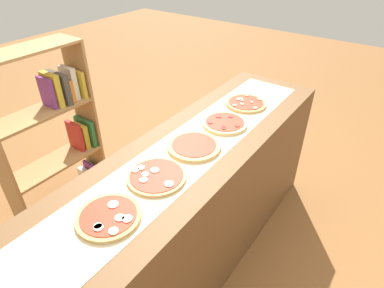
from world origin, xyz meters
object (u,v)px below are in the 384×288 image
pizza_mozzarella_1 (156,176)px  pizza_mushroom_4 (246,103)px  bookshelf (58,133)px  pizza_mozzarella_0 (109,217)px  pizza_pepperoni_3 (225,123)px  pizza_plain_2 (194,146)px

pizza_mozzarella_1 → pizza_mushroom_4: pizza_mushroom_4 is taller
pizza_mushroom_4 → bookshelf: 1.39m
pizza_mozzarella_0 → bookshelf: 1.31m
pizza_mozzarella_0 → pizza_mozzarella_1: (0.31, 0.01, -0.00)m
pizza_pepperoni_3 → pizza_mushroom_4: same height
pizza_mozzarella_1 → pizza_plain_2: 0.31m
pizza_mushroom_4 → bookshelf: size_ratio=0.21×
bookshelf → pizza_mozzarella_0: bearing=-113.6°
pizza_mozzarella_0 → bookshelf: bookshelf is taller
pizza_mozzarella_1 → bookshelf: 1.21m
pizza_mozzarella_0 → pizza_plain_2: pizza_mozzarella_0 is taller
pizza_mushroom_4 → pizza_plain_2: bearing=-178.9°
pizza_pepperoni_3 → bookshelf: bookshelf is taller
pizza_mozzarella_0 → pizza_plain_2: 0.63m
pizza_mozzarella_1 → bookshelf: (0.20, 1.16, -0.28)m
pizza_mozzarella_1 → bookshelf: bearing=80.2°
pizza_plain_2 → pizza_mushroom_4: size_ratio=1.06×
pizza_plain_2 → pizza_mozzarella_0: bearing=-178.7°
pizza_mozzarella_0 → pizza_mozzarella_1: bearing=2.3°
pizza_mozzarella_0 → pizza_mushroom_4: bearing=1.2°
pizza_mozzarella_0 → pizza_pepperoni_3: (0.94, 0.01, 0.00)m
pizza_mozzarella_0 → pizza_plain_2: (0.63, 0.01, 0.00)m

